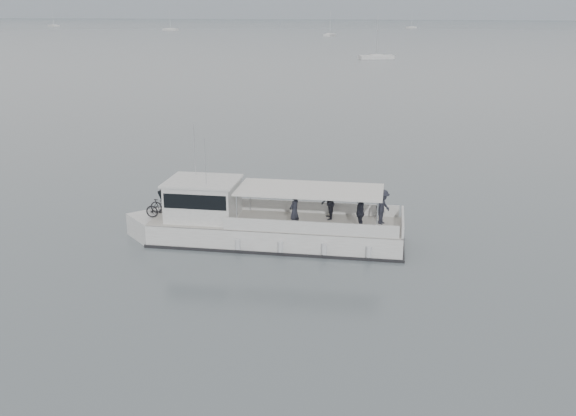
# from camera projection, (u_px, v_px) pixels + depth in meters

# --- Properties ---
(ground) EXTENTS (1400.00, 1400.00, 0.00)m
(ground) POSITION_uv_depth(u_px,v_px,m) (348.00, 246.00, 27.00)
(ground) COLOR slate
(ground) RESTS_ON ground
(headland) EXTENTS (1400.00, 90.00, 28.00)m
(headland) POSITION_uv_depth(u_px,v_px,m) (442.00, 2.00, 542.99)
(headland) COLOR #939EA8
(headland) RESTS_ON ground
(tour_boat) EXTENTS (12.18, 3.67, 5.07)m
(tour_boat) POSITION_uv_depth(u_px,v_px,m) (252.00, 223.00, 27.31)
(tour_boat) COLOR white
(tour_boat) RESTS_ON ground
(moored_fleet) EXTENTS (425.77, 269.23, 11.05)m
(moored_fleet) POSITION_uv_depth(u_px,v_px,m) (253.00, 34.00, 233.75)
(moored_fleet) COLOR white
(moored_fleet) RESTS_ON ground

